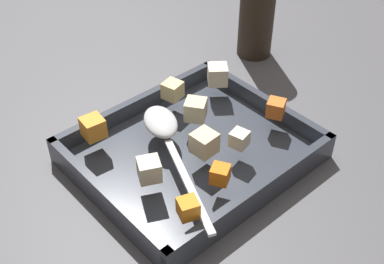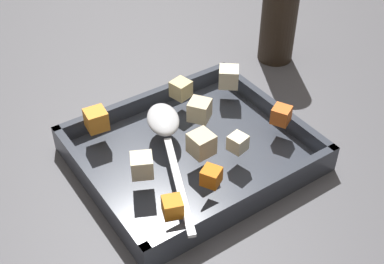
# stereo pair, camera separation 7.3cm
# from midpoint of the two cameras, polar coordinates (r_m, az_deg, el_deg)

# --- Properties ---
(ground_plane) EXTENTS (4.00, 4.00, 0.00)m
(ground_plane) POSITION_cam_midpoint_polar(r_m,az_deg,el_deg) (0.76, 3.80, -3.51)
(ground_plane) COLOR #4C4C51
(baking_dish) EXTENTS (0.32, 0.27, 0.04)m
(baking_dish) POSITION_cam_midpoint_polar(r_m,az_deg,el_deg) (0.75, 2.76, -2.45)
(baking_dish) COLOR #333842
(baking_dish) RESTS_ON ground_plane
(carrot_chunk_corner_se) EXTENTS (0.03, 0.03, 0.02)m
(carrot_chunk_corner_se) POSITION_cam_midpoint_polar(r_m,az_deg,el_deg) (0.66, 5.31, -5.07)
(carrot_chunk_corner_se) COLOR orange
(carrot_chunk_corner_se) RESTS_ON baking_dish
(carrot_chunk_corner_nw) EXTENTS (0.03, 0.03, 0.03)m
(carrot_chunk_corner_nw) POSITION_cam_midpoint_polar(r_m,az_deg,el_deg) (0.75, -7.87, 1.27)
(carrot_chunk_corner_nw) COLOR orange
(carrot_chunk_corner_nw) RESTS_ON baking_dish
(carrot_chunk_mid_left) EXTENTS (0.03, 0.03, 0.02)m
(carrot_chunk_mid_left) POSITION_cam_midpoint_polar(r_m,az_deg,el_deg) (0.62, 1.19, -8.47)
(carrot_chunk_mid_left) COLOR orange
(carrot_chunk_mid_left) RESTS_ON baking_dish
(carrot_chunk_heap_side) EXTENTS (0.03, 0.03, 0.03)m
(carrot_chunk_heap_side) POSITION_cam_midpoint_polar(r_m,az_deg,el_deg) (0.77, 12.55, 1.75)
(carrot_chunk_heap_side) COLOR orange
(carrot_chunk_heap_side) RESTS_ON baking_dish
(potato_chunk_under_handle) EXTENTS (0.03, 0.03, 0.03)m
(potato_chunk_under_handle) POSITION_cam_midpoint_polar(r_m,az_deg,el_deg) (0.70, 4.02, -1.44)
(potato_chunk_under_handle) COLOR beige
(potato_chunk_under_handle) RESTS_ON baking_dish
(potato_chunk_heap_top) EXTENTS (0.04, 0.04, 0.03)m
(potato_chunk_heap_top) POSITION_cam_midpoint_polar(r_m,az_deg,el_deg) (0.76, 3.58, 2.34)
(potato_chunk_heap_top) COLOR beige
(potato_chunk_heap_top) RESTS_ON baking_dish
(potato_chunk_far_right) EXTENTS (0.04, 0.04, 0.03)m
(potato_chunk_far_right) POSITION_cam_midpoint_polar(r_m,az_deg,el_deg) (0.83, 6.60, 6.02)
(potato_chunk_far_right) COLOR beige
(potato_chunk_far_right) RESTS_ON baking_dish
(potato_chunk_corner_ne) EXTENTS (0.04, 0.04, 0.03)m
(potato_chunk_corner_ne) POSITION_cam_midpoint_polar(r_m,az_deg,el_deg) (0.67, -2.50, -3.86)
(potato_chunk_corner_ne) COLOR beige
(potato_chunk_corner_ne) RESTS_ON baking_dish
(potato_chunk_far_left) EXTENTS (0.03, 0.03, 0.02)m
(potato_chunk_far_left) POSITION_cam_midpoint_polar(r_m,az_deg,el_deg) (0.71, 8.02, -1.32)
(potato_chunk_far_left) COLOR beige
(potato_chunk_far_left) RESTS_ON baking_dish
(potato_chunk_front_center) EXTENTS (0.03, 0.03, 0.03)m
(potato_chunk_front_center) POSITION_cam_midpoint_polar(r_m,az_deg,el_deg) (0.80, 1.35, 4.70)
(potato_chunk_front_center) COLOR #E0CC89
(potato_chunk_front_center) RESTS_ON baking_dish
(serving_spoon) EXTENTS (0.12, 0.24, 0.02)m
(serving_spoon) POSITION_cam_midpoint_polar(r_m,az_deg,el_deg) (0.74, -0.26, 0.60)
(serving_spoon) COLOR silver
(serving_spoon) RESTS_ON baking_dish
(pepper_mill) EXTENTS (0.06, 0.06, 0.22)m
(pepper_mill) POSITION_cam_midpoint_polar(r_m,az_deg,el_deg) (0.96, 11.96, 13.12)
(pepper_mill) COLOR #2D2319
(pepper_mill) RESTS_ON ground_plane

